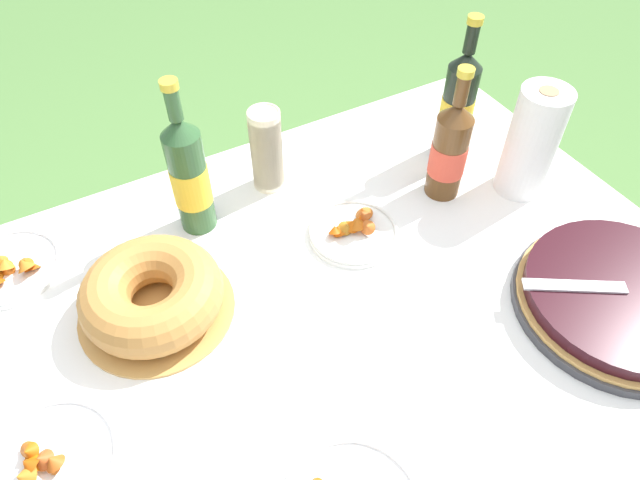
# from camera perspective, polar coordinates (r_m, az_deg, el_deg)

# --- Properties ---
(ground_plane) EXTENTS (16.00, 16.00, 0.00)m
(ground_plane) POSITION_cam_1_polar(r_m,az_deg,el_deg) (1.71, 1.88, -21.63)
(ground_plane) COLOR #568442
(garden_table) EXTENTS (1.47, 1.18, 0.69)m
(garden_table) POSITION_cam_1_polar(r_m,az_deg,el_deg) (1.14, 2.66, -10.24)
(garden_table) COLOR brown
(garden_table) RESTS_ON ground_plane
(tablecloth) EXTENTS (1.48, 1.19, 0.10)m
(tablecloth) POSITION_cam_1_polar(r_m,az_deg,el_deg) (1.10, 2.75, -8.88)
(tablecloth) COLOR white
(tablecloth) RESTS_ON garden_table
(berry_tart) EXTENTS (0.39, 0.39, 0.06)m
(berry_tart) POSITION_cam_1_polar(r_m,az_deg,el_deg) (1.23, 27.77, -5.19)
(berry_tart) COLOR #38383D
(berry_tart) RESTS_ON tablecloth
(bundt_cake) EXTENTS (0.30, 0.30, 0.10)m
(bundt_cake) POSITION_cam_1_polar(r_m,az_deg,el_deg) (1.11, -16.42, -5.29)
(bundt_cake) COLOR tan
(bundt_cake) RESTS_ON tablecloth
(cup_stack) EXTENTS (0.07, 0.07, 0.20)m
(cup_stack) POSITION_cam_1_polar(r_m,az_deg,el_deg) (1.29, -5.37, 8.94)
(cup_stack) COLOR beige
(cup_stack) RESTS_ON tablecloth
(cider_bottle_green) EXTENTS (0.08, 0.08, 0.36)m
(cider_bottle_green) POSITION_cam_1_polar(r_m,az_deg,el_deg) (1.19, -12.95, 6.29)
(cider_bottle_green) COLOR #2D562D
(cider_bottle_green) RESTS_ON tablecloth
(cider_bottle_amber) EXTENTS (0.08, 0.08, 0.32)m
(cider_bottle_amber) POSITION_cam_1_polar(r_m,az_deg,el_deg) (1.29, 12.81, 8.75)
(cider_bottle_amber) COLOR brown
(cider_bottle_amber) RESTS_ON tablecloth
(juice_bottle_red) EXTENTS (0.08, 0.08, 0.35)m
(juice_bottle_red) POSITION_cam_1_polar(r_m,az_deg,el_deg) (1.39, 13.58, 12.90)
(juice_bottle_red) COLOR black
(juice_bottle_red) RESTS_ON tablecloth
(snack_plate_near) EXTENTS (0.20, 0.20, 0.05)m
(snack_plate_near) POSITION_cam_1_polar(r_m,az_deg,el_deg) (1.22, 3.38, 1.01)
(snack_plate_near) COLOR white
(snack_plate_near) RESTS_ON tablecloth
(snack_plate_right) EXTENTS (0.21, 0.21, 0.06)m
(snack_plate_right) POSITION_cam_1_polar(r_m,az_deg,el_deg) (1.04, -25.53, -19.60)
(snack_plate_right) COLOR white
(snack_plate_right) RESTS_ON tablecloth
(snack_plate_far) EXTENTS (0.21, 0.21, 0.06)m
(snack_plate_far) POSITION_cam_1_polar(r_m,az_deg,el_deg) (1.31, -28.75, -2.43)
(snack_plate_far) COLOR white
(snack_plate_far) RESTS_ON tablecloth
(paper_towel_roll) EXTENTS (0.11, 0.11, 0.26)m
(paper_towel_roll) POSITION_cam_1_polar(r_m,az_deg,el_deg) (1.34, 20.41, 9.13)
(paper_towel_roll) COLOR white
(paper_towel_roll) RESTS_ON tablecloth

